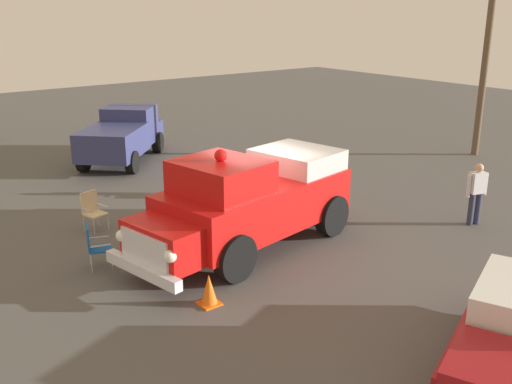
# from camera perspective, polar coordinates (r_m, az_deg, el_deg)

# --- Properties ---
(ground_plane) EXTENTS (60.00, 60.00, 0.00)m
(ground_plane) POSITION_cam_1_polar(r_m,az_deg,el_deg) (14.98, 0.01, -4.06)
(ground_plane) COLOR #514F4C
(vintage_fire_truck) EXTENTS (6.25, 3.30, 2.59)m
(vintage_fire_truck) POSITION_cam_1_polar(r_m,az_deg,el_deg) (13.75, -0.66, -0.79)
(vintage_fire_truck) COLOR black
(vintage_fire_truck) RESTS_ON ground
(parked_pickup) EXTENTS (4.65, 4.69, 1.90)m
(parked_pickup) POSITION_cam_1_polar(r_m,az_deg,el_deg) (22.24, -12.90, 5.46)
(parked_pickup) COLOR black
(parked_pickup) RESTS_ON ground
(lawn_chair_near_truck) EXTENTS (0.69, 0.69, 1.02)m
(lawn_chair_near_truck) POSITION_cam_1_polar(r_m,az_deg,el_deg) (17.92, -4.84, 1.58)
(lawn_chair_near_truck) COLOR #B7BABF
(lawn_chair_near_truck) RESTS_ON ground
(lawn_chair_by_car) EXTENTS (0.63, 0.63, 1.02)m
(lawn_chair_by_car) POSITION_cam_1_polar(r_m,az_deg,el_deg) (13.33, -15.52, -4.87)
(lawn_chair_by_car) COLOR #B7BABF
(lawn_chair_by_car) RESTS_ON ground
(lawn_chair_spare) EXTENTS (0.60, 0.60, 1.02)m
(lawn_chair_spare) POSITION_cam_1_polar(r_m,az_deg,el_deg) (15.61, -15.71, -1.52)
(lawn_chair_spare) COLOR #B7BABF
(lawn_chair_spare) RESTS_ON ground
(spectator_seated) EXTENTS (0.63, 0.65, 1.29)m
(spectator_seated) POSITION_cam_1_polar(r_m,az_deg,el_deg) (17.76, -4.91, 1.79)
(spectator_seated) COLOR #383842
(spectator_seated) RESTS_ON ground
(spectator_standing) EXTENTS (0.64, 0.37, 1.68)m
(spectator_standing) POSITION_cam_1_polar(r_m,az_deg,el_deg) (16.33, 20.74, 0.21)
(spectator_standing) COLOR #2D334C
(spectator_standing) RESTS_ON ground
(utility_pole) EXTENTS (1.46, 1.07, 6.94)m
(utility_pole) POSITION_cam_1_polar(r_m,az_deg,el_deg) (23.84, 21.50, 11.89)
(utility_pole) COLOR brown
(utility_pole) RESTS_ON ground
(traffic_cone) EXTENTS (0.40, 0.40, 0.64)m
(traffic_cone) POSITION_cam_1_polar(r_m,az_deg,el_deg) (11.51, -4.61, -9.53)
(traffic_cone) COLOR orange
(traffic_cone) RESTS_ON ground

